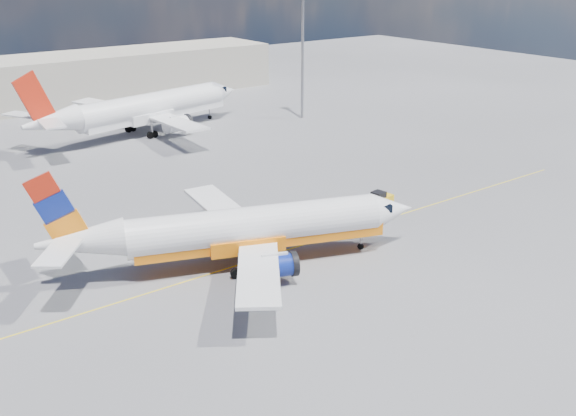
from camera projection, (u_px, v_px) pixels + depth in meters
ground at (337, 253)px, 54.91m from camera, size 240.00×240.00×0.00m
taxi_line at (315, 241)px, 57.16m from camera, size 70.00×0.15×0.01m
terminal_main at (82, 78)px, 112.53m from camera, size 70.00×14.00×8.00m
main_jet at (244, 229)px, 51.70m from camera, size 31.02×23.51×9.45m
second_jet at (145, 109)px, 90.98m from camera, size 36.27×27.96×10.94m
gse_tug at (381, 200)px, 64.55m from camera, size 2.72×1.92×1.81m
traffic_cone at (251, 282)px, 49.38m from camera, size 0.41×0.41×0.57m
floodlight_mast at (303, 39)px, 96.89m from camera, size 1.48×1.48×20.33m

